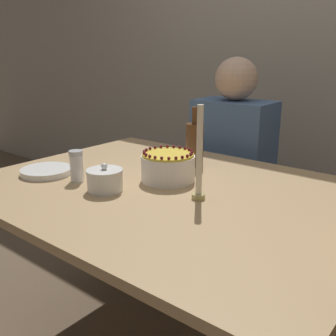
% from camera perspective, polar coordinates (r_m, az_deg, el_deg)
% --- Properties ---
extents(wall_behind, '(8.00, 0.05, 2.60)m').
position_cam_1_polar(wall_behind, '(2.60, 20.87, 17.44)').
color(wall_behind, '#ADA393').
rests_on(wall_behind, ground_plane).
extents(dining_table, '(1.42, 1.06, 0.74)m').
position_cam_1_polar(dining_table, '(1.47, 0.06, -6.57)').
color(dining_table, tan).
rests_on(dining_table, ground_plane).
extents(cake, '(0.21, 0.21, 0.12)m').
position_cam_1_polar(cake, '(1.50, 0.00, 0.15)').
color(cake, white).
rests_on(cake, dining_table).
extents(sugar_bowl, '(0.13, 0.13, 0.10)m').
position_cam_1_polar(sugar_bowl, '(1.41, -9.15, -1.71)').
color(sugar_bowl, white).
rests_on(sugar_bowl, dining_table).
extents(sugar_shaker, '(0.05, 0.05, 0.12)m').
position_cam_1_polar(sugar_shaker, '(1.53, -13.13, 0.31)').
color(sugar_shaker, white).
rests_on(sugar_shaker, dining_table).
extents(plate_stack, '(0.20, 0.20, 0.02)m').
position_cam_1_polar(plate_stack, '(1.66, -17.24, -0.45)').
color(plate_stack, white).
rests_on(plate_stack, dining_table).
extents(candle, '(0.05, 0.05, 0.32)m').
position_cam_1_polar(candle, '(1.29, 4.55, 0.97)').
color(candle, tan).
rests_on(candle, dining_table).
extents(bottle, '(0.08, 0.08, 0.25)m').
position_cam_1_polar(bottle, '(1.69, 3.87, 3.59)').
color(bottle, brown).
rests_on(bottle, dining_table).
extents(person_man_blue_shirt, '(0.40, 0.34, 1.19)m').
position_cam_1_polar(person_man_blue_shirt, '(2.16, 9.15, -2.39)').
color(person_man_blue_shirt, '#2D2D38').
rests_on(person_man_blue_shirt, ground_plane).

